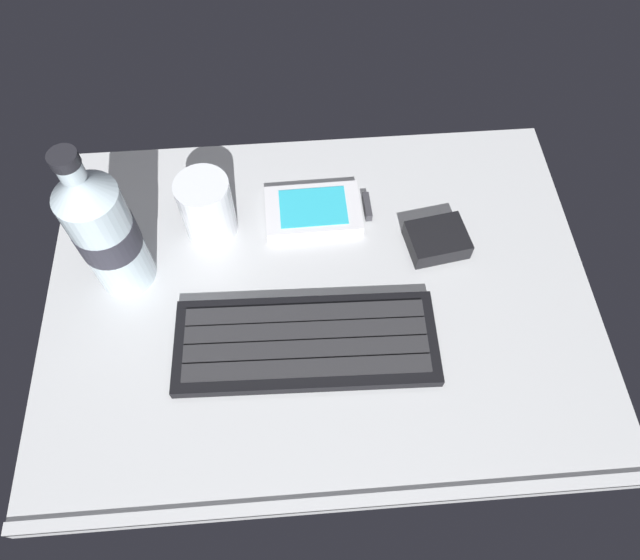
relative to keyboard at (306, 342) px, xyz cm
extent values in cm
cube|color=#B7BABC|center=(2.05, 6.58, -1.81)|extent=(64.00, 48.00, 2.00)
cube|color=#B7BABC|center=(2.05, -16.82, -0.41)|extent=(64.00, 1.20, 0.80)
cube|color=black|center=(0.00, 0.00, -0.11)|extent=(29.31, 11.85, 1.40)
cube|color=#28282B|center=(0.10, 3.30, 0.74)|extent=(26.73, 2.79, 0.30)
cube|color=#28282B|center=(0.03, 1.10, 0.74)|extent=(26.73, 2.79, 0.30)
cube|color=#28282B|center=(-0.03, -1.10, 0.74)|extent=(26.73, 2.79, 0.30)
cube|color=#28282B|center=(-0.10, -3.30, 0.74)|extent=(26.73, 2.79, 0.30)
cube|color=silver|center=(2.55, 18.08, -0.11)|extent=(12.12, 7.80, 1.40)
cube|color=#2DB7D1|center=(2.55, 18.08, 0.64)|extent=(8.50, 6.06, 0.10)
cube|color=#333338|center=(8.95, 18.18, -0.11)|extent=(0.86, 3.81, 1.12)
cylinder|color=silver|center=(-10.74, 16.82, 3.44)|extent=(6.40, 6.40, 8.50)
cylinder|color=red|center=(-10.74, 16.82, 2.45)|extent=(5.50, 5.50, 6.12)
cylinder|color=silver|center=(-20.63, 10.90, 6.69)|extent=(6.60, 6.60, 15.00)
cone|color=silver|center=(-20.63, 10.90, 15.59)|extent=(6.60, 6.60, 2.80)
cylinder|color=silver|center=(-20.63, 10.90, 17.89)|extent=(2.51, 2.51, 1.80)
cylinder|color=black|center=(-20.63, 10.90, 19.39)|extent=(2.77, 2.77, 1.20)
cylinder|color=#2D2D38|center=(-20.63, 10.90, 7.44)|extent=(6.73, 6.73, 3.80)
cube|color=black|center=(16.74, 12.13, 0.39)|extent=(7.79, 6.62, 2.40)
camera|label=1|loc=(-0.39, -25.66, 58.55)|focal=32.27mm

